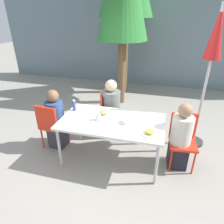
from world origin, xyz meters
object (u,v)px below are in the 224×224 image
chair_far (107,111)px  salad_bowl (127,121)px  bottle (74,105)px  drinking_cup (98,117)px  person_left (56,121)px  chair_left (51,123)px  closed_umbrella (213,48)px  chair_right (183,136)px  person_far (111,111)px  person_right (180,138)px

chair_far → salad_bowl: (0.55, -0.74, 0.26)m
bottle → drinking_cup: 0.56m
person_left → chair_far: (0.76, 0.63, -0.02)m
chair_left → closed_umbrella: bearing=23.4°
chair_right → person_far: 1.41m
person_far → drinking_cup: bearing=-16.8°
person_left → person_far: person_far is taller
person_left → salad_bowl: 1.34m
chair_left → person_right: size_ratio=0.79×
chair_far → closed_umbrella: bearing=77.3°
chair_far → chair_right: bearing=52.4°
person_left → chair_right: bearing=7.7°
person_far → drinking_cup: size_ratio=10.74×
person_right → person_far: size_ratio=0.95×
person_left → person_right: 2.12m
closed_umbrella → salad_bowl: closed_umbrella is taller
chair_left → chair_right: 2.23m
chair_right → chair_far: same height
chair_left → chair_right: (2.22, 0.17, 0.00)m
chair_right → person_right: bearing=58.0°
chair_left → salad_bowl: chair_left is taller
person_left → chair_far: 0.99m
chair_far → closed_umbrella: closed_umbrella is taller
person_right → chair_right: bearing=-122.0°
chair_far → person_far: 0.10m
bottle → chair_right: bearing=0.1°
person_left → chair_far: person_left is taller
drinking_cup → closed_umbrella: bearing=28.8°
person_far → chair_far: bearing=-122.0°
person_left → closed_umbrella: (2.46, 0.75, 1.23)m
chair_right → closed_umbrella: (0.29, 0.66, 1.25)m
closed_umbrella → person_right: bearing=-114.3°
closed_umbrella → drinking_cup: size_ratio=22.05×
chair_right → closed_umbrella: 1.44m
person_far → salad_bowl: person_far is taller
person_left → closed_umbrella: closed_umbrella is taller
bottle → salad_bowl: bearing=-11.6°
chair_left → bottle: 0.54m
bottle → person_right: bearing=-2.7°
person_far → bottle: 0.78m
person_far → person_right: bearing=48.2°
chair_right → bottle: (-1.83, -0.00, 0.32)m
drinking_cup → person_far: bearing=89.6°
chair_left → person_left: size_ratio=0.78×
chair_right → closed_umbrella: bearing=-119.7°
person_left → chair_right: person_left is taller
person_far → bottle: person_far is taller
chair_right → drinking_cup: size_ratio=8.02×
drinking_cup → salad_bowl: 0.46m
person_right → closed_umbrella: (0.33, 0.74, 1.23)m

